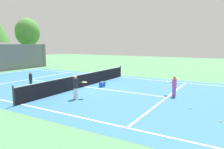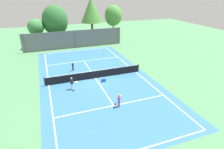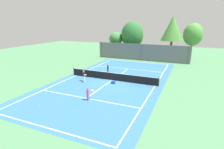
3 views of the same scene
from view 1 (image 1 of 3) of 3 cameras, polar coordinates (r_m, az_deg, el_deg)
ground_plane at (r=16.22m, az=-7.62°, el=-3.28°), size 80.00×80.00×0.00m
court_surface at (r=16.22m, az=-7.62°, el=-3.28°), size 13.00×25.00×0.01m
tennis_net at (r=16.13m, az=-7.66°, el=-1.51°), size 11.90×0.10×1.10m
tree_3 at (r=34.84m, az=-21.93°, el=10.57°), size 3.52×3.72×7.10m
player_0 at (r=16.95m, az=-21.20°, el=-1.28°), size 0.24×0.24×1.13m
player_1 at (r=12.59m, az=-9.78°, el=-3.32°), size 0.82×0.70×1.40m
player_2 at (r=13.53m, az=16.44°, el=-3.03°), size 0.58×0.84×1.26m
ball_crate at (r=16.02m, az=-2.67°, el=-2.70°), size 0.44×0.32×0.43m
tennis_ball_0 at (r=24.41m, az=-22.06°, el=0.14°), size 0.07×0.07×0.07m
tennis_ball_1 at (r=19.11m, az=5.30°, el=-1.39°), size 0.07×0.07×0.07m
tennis_ball_2 at (r=17.75m, az=-7.80°, el=-2.18°), size 0.07×0.07×0.07m
tennis_ball_3 at (r=15.86m, az=-9.31°, el=-3.47°), size 0.07×0.07×0.07m
tennis_ball_4 at (r=15.42m, az=1.05°, el=-3.69°), size 0.07×0.07×0.07m
tennis_ball_5 at (r=14.23m, az=-23.37°, el=-5.40°), size 0.07×0.07×0.07m
tennis_ball_6 at (r=10.07m, az=27.36°, el=-11.21°), size 0.07×0.07×0.07m
tennis_ball_7 at (r=11.40m, az=20.50°, el=-8.56°), size 0.07×0.07×0.07m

